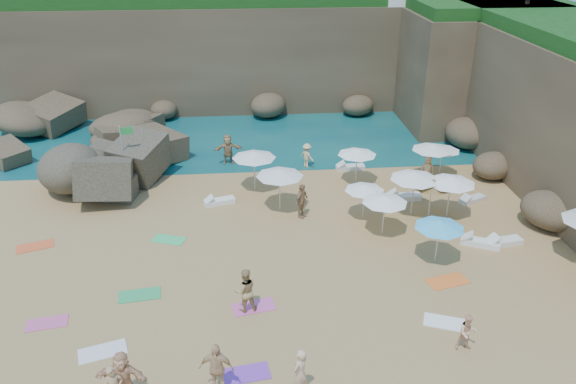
{
  "coord_description": "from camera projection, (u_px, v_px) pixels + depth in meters",
  "views": [
    {
      "loc": [
        -0.11,
        -21.22,
        13.86
      ],
      "look_at": [
        2.0,
        3.0,
        2.0
      ],
      "focal_mm": 35.0,
      "sensor_mm": 36.0,
      "label": 1
    }
  ],
  "objects": [
    {
      "name": "ground",
      "position": [
        249.0,
        263.0,
        25.08
      ],
      "size": [
        120.0,
        120.0,
        0.0
      ],
      "primitive_type": "plane",
      "color": "tan",
      "rests_on": "ground"
    },
    {
      "name": "seawater",
      "position": [
        241.0,
        85.0,
        51.94
      ],
      "size": [
        120.0,
        120.0,
        0.0
      ],
      "primitive_type": "plane",
      "color": "#0C4751",
      "rests_on": "ground"
    },
    {
      "name": "cliff_back",
      "position": [
        265.0,
        53.0,
        45.87
      ],
      "size": [
        44.0,
        8.0,
        8.0
      ],
      "primitive_type": "cube",
      "color": "brown",
      "rests_on": "ground"
    },
    {
      "name": "cliff_corner",
      "position": [
        465.0,
        63.0,
        42.56
      ],
      "size": [
        10.0,
        12.0,
        8.0
      ],
      "primitive_type": "cube",
      "color": "brown",
      "rests_on": "ground"
    },
    {
      "name": "rock_promontory",
      "position": [
        83.0,
        143.0,
        38.55
      ],
      "size": [
        12.0,
        7.0,
        2.0
      ],
      "primitive_type": null,
      "color": "brown",
      "rests_on": "ground"
    },
    {
      "name": "marina_masts",
      "position": [
        52.0,
        56.0,
        49.34
      ],
      "size": [
        3.1,
        0.1,
        6.0
      ],
      "color": "white",
      "rests_on": "ground"
    },
    {
      "name": "rock_outcrop",
      "position": [
        131.0,
        184.0,
        32.61
      ],
      "size": [
        8.36,
        7.4,
        2.77
      ],
      "primitive_type": null,
      "rotation": [
        0.0,
        0.0,
        -0.38
      ],
      "color": "brown",
      "rests_on": "ground"
    },
    {
      "name": "flag_pole",
      "position": [
        125.0,
        149.0,
        31.14
      ],
      "size": [
        0.72,
        0.2,
        3.72
      ],
      "color": "silver",
      "rests_on": "ground"
    },
    {
      "name": "parasol_0",
      "position": [
        280.0,
        173.0,
        28.75
      ],
      "size": [
        2.47,
        2.47,
        2.34
      ],
      "color": "silver",
      "rests_on": "ground"
    },
    {
      "name": "parasol_1",
      "position": [
        254.0,
        155.0,
        30.95
      ],
      "size": [
        2.46,
        2.46,
        2.33
      ],
      "color": "silver",
      "rests_on": "ground"
    },
    {
      "name": "parasol_2",
      "position": [
        433.0,
        147.0,
        32.2
      ],
      "size": [
        2.38,
        2.38,
        2.25
      ],
      "color": "silver",
      "rests_on": "ground"
    },
    {
      "name": "parasol_3",
      "position": [
        415.0,
        176.0,
        28.31
      ],
      "size": [
        2.52,
        2.52,
        2.38
      ],
      "color": "silver",
      "rests_on": "ground"
    },
    {
      "name": "parasol_4",
      "position": [
        442.0,
        148.0,
        32.76
      ],
      "size": [
        2.09,
        2.09,
        1.97
      ],
      "color": "silver",
      "rests_on": "ground"
    },
    {
      "name": "parasol_5",
      "position": [
        385.0,
        199.0,
        26.56
      ],
      "size": [
        2.19,
        2.19,
        2.07
      ],
      "color": "silver",
      "rests_on": "ground"
    },
    {
      "name": "parasol_6",
      "position": [
        432.0,
        183.0,
        28.14
      ],
      "size": [
        2.23,
        2.23,
        2.11
      ],
      "color": "silver",
      "rests_on": "ground"
    },
    {
      "name": "parasol_7",
      "position": [
        357.0,
        152.0,
        31.87
      ],
      "size": [
        2.24,
        2.24,
        2.11
      ],
      "color": "silver",
      "rests_on": "ground"
    },
    {
      "name": "parasol_8",
      "position": [
        451.0,
        180.0,
        28.05
      ],
      "size": [
        2.43,
        2.43,
        2.3
      ],
      "color": "silver",
      "rests_on": "ground"
    },
    {
      "name": "parasol_9",
      "position": [
        365.0,
        188.0,
        28.07
      ],
      "size": [
        2.01,
        2.01,
        1.9
      ],
      "color": "silver",
      "rests_on": "ground"
    },
    {
      "name": "parasol_10",
      "position": [
        440.0,
        224.0,
        24.36
      ],
      "size": [
        2.21,
        2.21,
        2.09
      ],
      "color": "silver",
      "rests_on": "ground"
    },
    {
      "name": "lounger_0",
      "position": [
        220.0,
        201.0,
        30.28
      ],
      "size": [
        1.74,
        1.0,
        0.26
      ],
      "primitive_type": "cube",
      "rotation": [
        0.0,
        0.0,
        0.29
      ],
      "color": "white",
      "rests_on": "ground"
    },
    {
      "name": "lounger_1",
      "position": [
        350.0,
        167.0,
        34.4
      ],
      "size": [
        1.76,
        0.66,
        0.27
      ],
      "primitive_type": "cube",
      "rotation": [
        0.0,
        0.0,
        0.05
      ],
      "color": "silver",
      "rests_on": "ground"
    },
    {
      "name": "lounger_2",
      "position": [
        472.0,
        199.0,
        30.5
      ],
      "size": [
        1.63,
        1.14,
        0.24
      ],
      "primitive_type": "cube",
      "rotation": [
        0.0,
        0.0,
        0.45
      ],
      "color": "silver",
      "rests_on": "ground"
    },
    {
      "name": "lounger_3",
      "position": [
        404.0,
        197.0,
        30.68
      ],
      "size": [
        1.93,
        0.71,
        0.3
      ],
      "primitive_type": "cube",
      "rotation": [
        0.0,
        0.0,
        0.04
      ],
      "color": "white",
      "rests_on": "ground"
    },
    {
      "name": "lounger_4",
      "position": [
        480.0,
        243.0,
        26.4
      ],
      "size": [
        1.86,
        1.28,
        0.28
      ],
      "primitive_type": "cube",
      "rotation": [
        0.0,
        0.0,
        -0.43
      ],
      "color": "white",
      "rests_on": "ground"
    },
    {
      "name": "lounger_5",
      "position": [
        504.0,
        242.0,
        26.46
      ],
      "size": [
        1.84,
        0.88,
        0.28
      ],
      "primitive_type": "cube",
      "rotation": [
        0.0,
        0.0,
        0.17
      ],
      "color": "white",
      "rests_on": "ground"
    },
    {
      "name": "towel_1",
      "position": [
        47.0,
        323.0,
        21.34
      ],
      "size": [
        1.63,
        1.02,
        0.03
      ],
      "primitive_type": "cube",
      "rotation": [
        0.0,
        0.0,
        0.18
      ],
      "color": "#D35288",
      "rests_on": "ground"
    },
    {
      "name": "towel_3",
      "position": [
        140.0,
        295.0,
        22.93
      ],
      "size": [
        1.79,
        1.06,
        0.03
      ],
      "primitive_type": "cube",
      "rotation": [
        0.0,
        0.0,
        0.13
      ],
      "color": "#2D9E56",
      "rests_on": "ground"
    },
    {
      "name": "towel_5",
      "position": [
        103.0,
        351.0,
        19.94
      ],
      "size": [
        1.83,
        1.28,
        0.03
      ],
      "primitive_type": "cube",
      "rotation": [
        0.0,
        0.0,
        0.3
      ],
      "color": "silver",
      "rests_on": "ground"
    },
    {
      "name": "towel_6",
      "position": [
        245.0,
        374.0,
        18.95
      ],
      "size": [
        1.76,
        1.07,
        0.03
      ],
      "primitive_type": "cube",
      "rotation": [
        0.0,
        0.0,
        0.16
      ],
      "color": "purple",
      "rests_on": "ground"
    },
    {
      "name": "towel_7",
      "position": [
        35.0,
        246.0,
        26.34
      ],
      "size": [
        1.83,
        1.32,
        0.03
      ],
      "primitive_type": "cube",
      "rotation": [
        0.0,
        0.0,
        0.33
      ],
      "color": "#E85628",
      "rests_on": "ground"
    },
    {
      "name": "towel_9",
      "position": [
        254.0,
        307.0,
        22.23
      ],
      "size": [
        1.8,
        1.16,
        0.03
      ],
      "primitive_type": "cube",
      "rotation": [
        0.0,
        0.0,
        0.21
      ],
      "color": "#D3529A",
      "rests_on": "ground"
    },
    {
      "name": "towel_10",
      "position": [
        447.0,
        281.0,
        23.81
      ],
      "size": [
        1.92,
        1.29,
        0.03
      ],
      "primitive_type": "cube",
      "rotation": [
        0.0,
        0.0,
        0.26
      ],
      "color": "orange",
      "rests_on": "ground"
    },
    {
      "name": "towel_11",
      "position": [
        169.0,
        240.0,
        26.89
      ],
      "size": [
        1.75,
        1.27,
        0.03
      ],
      "primitive_type": "cube",
      "rotation": [
        0.0,
        0.0,
        -0.35
      ],
      "color": "#37C368",
      "rests_on": "ground"
    },
    {
      "name": "towel_13",
      "position": [
        446.0,
        323.0,
        21.37
      ],
      "size": [
        1.82,
        1.35,
        0.03
      ],
      "primitive_type": "cube",
      "rotation": [
        0.0,
        0.0,
        -0.37
      ],
      "color": "white",
      "rests_on": "ground"
    },
    {
      "name": "person_stand_1",
      "position": [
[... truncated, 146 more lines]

